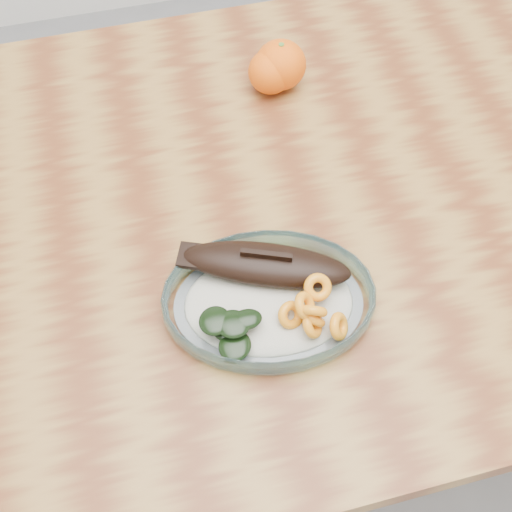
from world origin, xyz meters
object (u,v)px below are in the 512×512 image
Objects in this scene: orange_left at (281,65)px; orange_right at (271,72)px; dining_table at (298,232)px; plated_meal at (269,298)px.

orange_right is (-0.02, -0.01, -0.00)m from orange_left.
plated_meal is at bearing -119.17° from dining_table.
orange_right is at bearing 87.36° from dining_table.
orange_right is at bearing -160.12° from orange_left.
plated_meal is (-0.09, -0.16, 0.12)m from dining_table.
plated_meal reaches higher than orange_left.
orange_left reaches higher than dining_table.
orange_left is at bearing 82.78° from dining_table.
orange_left is 1.13× the size of orange_right.
plated_meal is 0.38m from orange_left.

